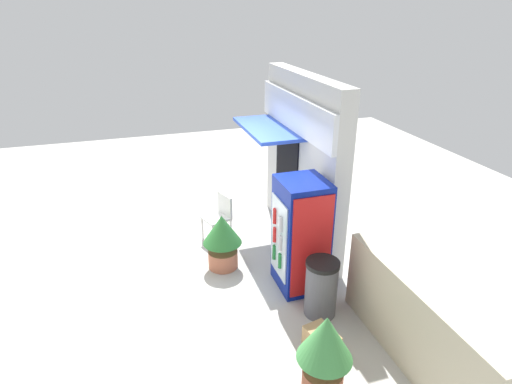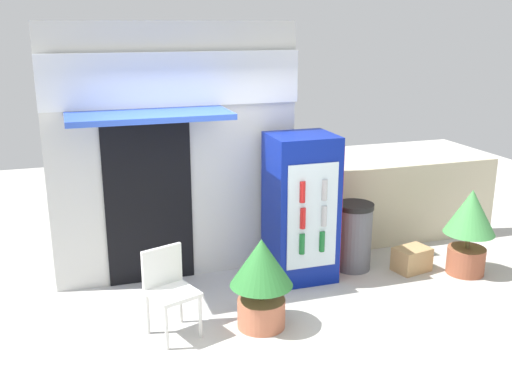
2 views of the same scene
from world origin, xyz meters
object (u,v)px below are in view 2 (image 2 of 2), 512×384
at_px(potted_plant_near_shop, 261,276).
at_px(cardboard_box, 412,259).
at_px(potted_plant_curbside, 470,224).
at_px(drink_cooler, 301,208).
at_px(trash_bin, 354,236).
at_px(plastic_chair, 168,285).

relative_size(potted_plant_near_shop, cardboard_box, 2.22).
bearing_deg(potted_plant_curbside, drink_cooler, 164.48).
distance_m(drink_cooler, potted_plant_near_shop, 1.35).
height_order(drink_cooler, potted_plant_curbside, drink_cooler).
relative_size(potted_plant_curbside, trash_bin, 1.26).
xyz_separation_m(plastic_chair, trash_bin, (2.47, 0.86, -0.09)).
bearing_deg(potted_plant_curbside, trash_bin, 155.60).
height_order(plastic_chair, trash_bin, plastic_chair).
bearing_deg(trash_bin, potted_plant_near_shop, -146.57).
distance_m(plastic_chair, cardboard_box, 3.21).
xyz_separation_m(plastic_chair, potted_plant_near_shop, (0.90, -0.17, 0.04)).
xyz_separation_m(trash_bin, cardboard_box, (0.67, -0.30, -0.28)).
bearing_deg(cardboard_box, potted_plant_curbside, -25.05).
xyz_separation_m(potted_plant_curbside, trash_bin, (-1.26, 0.57, -0.21)).
bearing_deg(trash_bin, drink_cooler, -178.30).
xyz_separation_m(drink_cooler, potted_plant_curbside, (1.98, -0.55, -0.24)).
distance_m(potted_plant_near_shop, cardboard_box, 2.38).
bearing_deg(potted_plant_near_shop, cardboard_box, 18.24).
bearing_deg(trash_bin, cardboard_box, -23.83).
bearing_deg(potted_plant_near_shop, plastic_chair, 169.47).
bearing_deg(drink_cooler, plastic_chair, -154.28).
distance_m(plastic_chair, trash_bin, 2.61).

